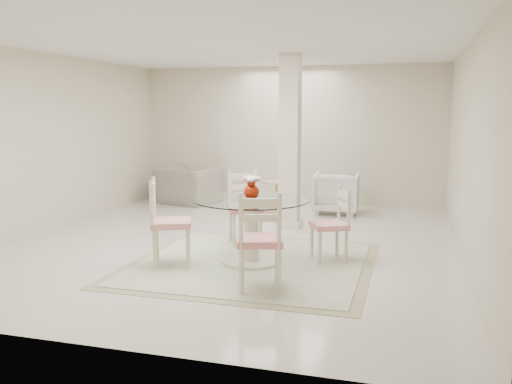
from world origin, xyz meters
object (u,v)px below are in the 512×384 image
(dining_chair_west, at_px, (165,216))
(dining_chair_south, at_px, (260,234))
(dining_table, at_px, (251,231))
(dining_chair_east, at_px, (334,219))
(armchair_white, at_px, (336,193))
(recliner_taupe, at_px, (188,186))
(red_vase, at_px, (252,187))
(column, at_px, (290,142))
(dining_chair_north, at_px, (244,202))
(side_table, at_px, (277,198))

(dining_chair_west, distance_m, dining_chair_south, 1.44)
(dining_table, xyz_separation_m, dining_chair_east, (0.94, 0.38, 0.13))
(dining_chair_east, distance_m, armchair_white, 3.24)
(dining_chair_south, bearing_deg, dining_table, -85.32)
(recliner_taupe, bearing_deg, dining_table, 138.56)
(dining_table, relative_size, dining_chair_west, 1.19)
(red_vase, height_order, dining_chair_south, dining_chair_south)
(red_vase, bearing_deg, column, 90.72)
(column, xyz_separation_m, dining_chair_west, (-0.93, -2.60, -0.74))
(red_vase, relative_size, dining_chair_north, 0.25)
(side_table, bearing_deg, dining_chair_north, -87.14)
(side_table, bearing_deg, column, -67.15)
(dining_chair_west, relative_size, recliner_taupe, 1.05)
(column, bearing_deg, dining_table, -89.37)
(red_vase, bearing_deg, dining_chair_north, 112.08)
(dining_chair_north, distance_m, side_table, 2.43)
(dining_chair_south, bearing_deg, side_table, -95.12)
(column, xyz_separation_m, dining_chair_east, (0.97, -1.84, -0.82))
(dining_chair_east, relative_size, side_table, 1.76)
(dining_chair_west, height_order, recliner_taupe, dining_chair_west)
(red_vase, bearing_deg, dining_chair_west, -158.50)
(dining_chair_north, relative_size, dining_chair_south, 0.98)
(recliner_taupe, relative_size, armchair_white, 1.37)
(dining_chair_west, distance_m, armchair_white, 4.25)
(dining_chair_west, bearing_deg, column, -42.04)
(dining_chair_east, height_order, armchair_white, dining_chair_east)
(dining_table, height_order, armchair_white, dining_table)
(red_vase, xyz_separation_m, armchair_white, (0.53, 3.60, -0.57))
(dining_table, distance_m, dining_chair_east, 1.02)
(armchair_white, bearing_deg, recliner_taupe, -5.99)
(dining_table, bearing_deg, armchair_white, 81.51)
(dining_chair_east, relative_size, dining_chair_west, 0.87)
(dining_chair_west, xyz_separation_m, dining_chair_south, (1.32, -0.58, -0.00))
(dining_chair_south, bearing_deg, column, -99.48)
(dining_chair_east, xyz_separation_m, armchair_white, (-0.40, 3.21, -0.16))
(side_table, bearing_deg, armchair_white, 13.02)
(column, xyz_separation_m, recliner_taupe, (-2.42, 1.59, -0.99))
(dining_chair_east, bearing_deg, dining_chair_west, -95.46)
(red_vase, height_order, dining_chair_west, dining_chair_west)
(dining_table, relative_size, recliner_taupe, 1.25)
(dining_chair_west, height_order, armchair_white, dining_chair_west)
(dining_chair_south, height_order, recliner_taupe, dining_chair_south)
(red_vase, height_order, recliner_taupe, red_vase)
(dining_chair_north, relative_size, armchair_white, 1.40)
(dining_chair_east, relative_size, dining_chair_south, 0.88)
(column, height_order, side_table, column)
(recliner_taupe, height_order, armchair_white, armchair_white)
(dining_table, bearing_deg, recliner_taupe, 122.72)
(dining_chair_north, height_order, side_table, dining_chair_north)
(column, height_order, red_vase, column)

